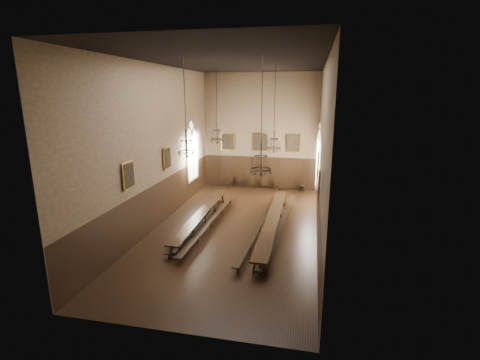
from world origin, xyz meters
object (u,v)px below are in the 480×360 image
(chair_2, at_px, (240,184))
(chair_5, at_px, (277,186))
(bench_right_inner, at_px, (260,226))
(chandelier_back_right, at_px, (274,143))
(chair_1, at_px, (230,184))
(chair_7, at_px, (302,188))
(chandelier_back_left, at_px, (217,134))
(bench_right_outer, at_px, (281,226))
(chandelier_front_left, at_px, (187,146))
(bench_left_outer, at_px, (195,220))
(bench_left_inner, at_px, (211,222))
(chair_4, at_px, (264,186))
(chandelier_front_right, at_px, (261,163))
(chair_3, at_px, (252,185))
(table_right, at_px, (272,225))
(table_left, at_px, (202,218))

(chair_2, xyz_separation_m, chair_5, (3.02, -0.13, 0.02))
(bench_right_inner, bearing_deg, chair_5, 89.56)
(chandelier_back_right, bearing_deg, bench_right_inner, -100.25)
(chair_1, distance_m, chair_7, 5.78)
(bench_right_inner, height_order, chandelier_back_left, chandelier_back_left)
(bench_right_outer, distance_m, chandelier_front_left, 6.97)
(bench_left_outer, xyz_separation_m, chandelier_back_left, (0.67, 2.70, 4.69))
(bench_left_outer, height_order, chandelier_back_right, chandelier_back_right)
(bench_left_inner, height_order, chandelier_front_left, chandelier_front_left)
(bench_left_inner, distance_m, bench_right_outer, 3.99)
(chair_2, relative_size, chair_5, 0.95)
(chair_4, relative_size, chandelier_front_right, 0.17)
(chandelier_front_left, bearing_deg, bench_right_inner, 36.29)
(bench_right_inner, bearing_deg, chandelier_back_left, 136.72)
(bench_left_inner, height_order, chair_4, chair_4)
(chair_1, relative_size, chandelier_front_left, 0.21)
(chair_1, bearing_deg, bench_right_outer, -40.42)
(bench_left_inner, xyz_separation_m, chandelier_front_right, (3.20, -2.62, 4.12))
(chair_3, bearing_deg, chair_5, 15.30)
(chandelier_front_left, bearing_deg, chair_4, 78.61)
(bench_right_inner, bearing_deg, bench_right_outer, 14.77)
(chair_3, xyz_separation_m, chair_4, (0.97, 0.11, -0.02))
(chair_1, height_order, chair_7, chair_7)
(chair_4, height_order, chandelier_front_left, chandelier_front_left)
(table_right, bearing_deg, chair_1, 117.25)
(bench_right_outer, bearing_deg, chandelier_front_right, -105.48)
(bench_right_outer, height_order, chair_7, chair_7)
(chair_5, xyz_separation_m, chandelier_front_left, (-3.28, -11.00, 4.72))
(bench_right_inner, relative_size, chandelier_front_right, 2.03)
(table_left, distance_m, bench_left_inner, 0.72)
(chair_7, bearing_deg, bench_right_outer, -95.81)
(table_left, height_order, bench_right_outer, table_left)
(chair_3, bearing_deg, bench_left_outer, -87.47)
(table_left, bearing_deg, chandelier_back_left, 84.14)
(chair_3, distance_m, chair_4, 0.97)
(bench_right_outer, relative_size, chair_4, 11.90)
(table_left, xyz_separation_m, chair_3, (1.53, 8.25, -0.07))
(table_right, distance_m, chair_1, 9.77)
(chair_7, bearing_deg, table_left, -123.57)
(chandelier_back_right, bearing_deg, chandelier_back_left, 168.78)
(chair_2, height_order, chandelier_back_right, chandelier_back_right)
(chair_2, height_order, chair_4, chair_2)
(bench_left_outer, xyz_separation_m, bench_left_inner, (1.05, -0.23, 0.00))
(chair_2, xyz_separation_m, chair_7, (4.94, -0.09, 0.01))
(chair_1, relative_size, chair_5, 0.91)
(bench_left_inner, xyz_separation_m, chair_4, (1.85, 8.67, -0.01))
(table_right, xyz_separation_m, chair_5, (-0.62, 8.60, -0.10))
(chair_2, distance_m, chandelier_back_right, 8.50)
(bench_left_outer, xyz_separation_m, chandelier_front_right, (4.25, -2.85, 4.12))
(chair_7, height_order, chandelier_back_right, chandelier_back_right)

